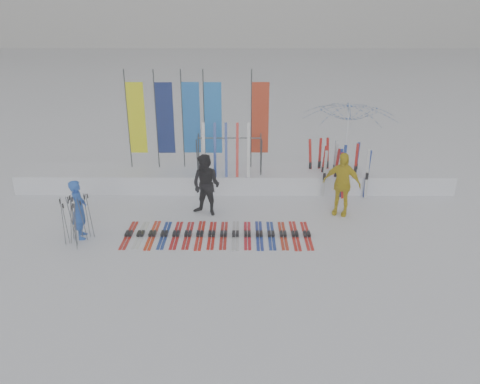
{
  "coord_description": "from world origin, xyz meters",
  "views": [
    {
      "loc": [
        0.27,
        -9.98,
        5.61
      ],
      "look_at": [
        0.2,
        1.6,
        1.0
      ],
      "focal_mm": 35.0,
      "sensor_mm": 36.0,
      "label": 1
    }
  ],
  "objects_px": {
    "person_blue": "(79,209)",
    "person_black": "(206,185)",
    "person_yellow": "(342,184)",
    "ski_row": "(218,234)",
    "tent_canopy": "(347,143)",
    "ski_rack": "(229,150)"
  },
  "relations": [
    {
      "from": "person_blue",
      "to": "ski_row",
      "type": "height_order",
      "value": "person_blue"
    },
    {
      "from": "tent_canopy",
      "to": "person_black",
      "type": "bearing_deg",
      "value": -149.82
    },
    {
      "from": "person_blue",
      "to": "ski_row",
      "type": "distance_m",
      "value": 3.62
    },
    {
      "from": "person_black",
      "to": "tent_canopy",
      "type": "xyz_separation_m",
      "value": [
        4.47,
        2.6,
        0.51
      ]
    },
    {
      "from": "person_yellow",
      "to": "ski_rack",
      "type": "distance_m",
      "value": 3.71
    },
    {
      "from": "person_yellow",
      "to": "ski_row",
      "type": "bearing_deg",
      "value": -133.98
    },
    {
      "from": "person_blue",
      "to": "ski_rack",
      "type": "height_order",
      "value": "ski_rack"
    },
    {
      "from": "person_black",
      "to": "tent_canopy",
      "type": "distance_m",
      "value": 5.2
    },
    {
      "from": "person_blue",
      "to": "person_black",
      "type": "height_order",
      "value": "person_black"
    },
    {
      "from": "person_yellow",
      "to": "ski_row",
      "type": "height_order",
      "value": "person_yellow"
    },
    {
      "from": "person_blue",
      "to": "ski_rack",
      "type": "xyz_separation_m",
      "value": [
        3.76,
        3.29,
        0.6
      ]
    },
    {
      "from": "ski_row",
      "to": "person_yellow",
      "type": "bearing_deg",
      "value": 22.36
    },
    {
      "from": "person_blue",
      "to": "person_yellow",
      "type": "bearing_deg",
      "value": -89.42
    },
    {
      "from": "person_black",
      "to": "ski_rack",
      "type": "relative_size",
      "value": 0.87
    },
    {
      "from": "person_black",
      "to": "ski_row",
      "type": "relative_size",
      "value": 0.37
    },
    {
      "from": "person_black",
      "to": "tent_canopy",
      "type": "relative_size",
      "value": 0.57
    },
    {
      "from": "person_blue",
      "to": "person_black",
      "type": "bearing_deg",
      "value": -76.64
    },
    {
      "from": "person_yellow",
      "to": "tent_canopy",
      "type": "relative_size",
      "value": 0.59
    },
    {
      "from": "person_yellow",
      "to": "ski_row",
      "type": "relative_size",
      "value": 0.38
    },
    {
      "from": "ski_row",
      "to": "ski_rack",
      "type": "bearing_deg",
      "value": 85.99
    },
    {
      "from": "ski_row",
      "to": "ski_rack",
      "type": "distance_m",
      "value": 3.46
    },
    {
      "from": "person_black",
      "to": "tent_canopy",
      "type": "bearing_deg",
      "value": 54.73
    }
  ]
}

